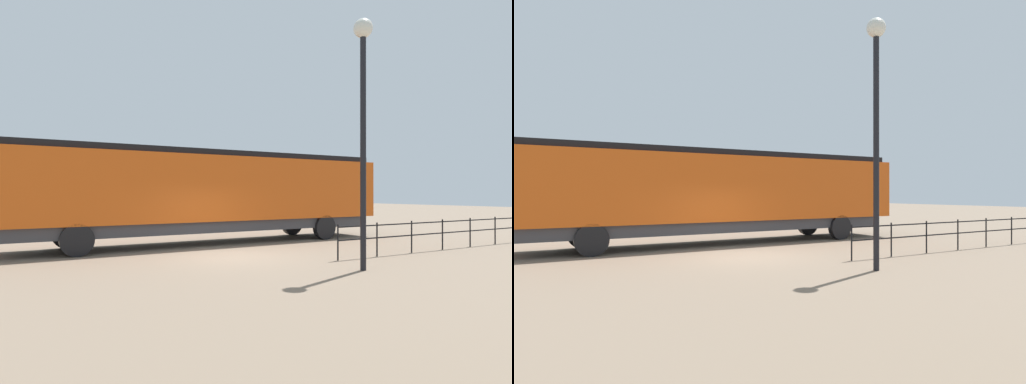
# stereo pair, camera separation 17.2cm
# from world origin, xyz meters

# --- Properties ---
(ground_plane) EXTENTS (120.00, 120.00, 0.00)m
(ground_plane) POSITION_xyz_m (0.00, 0.00, 0.00)
(ground_plane) COLOR #84705B
(locomotive) EXTENTS (2.85, 16.48, 3.85)m
(locomotive) POSITION_xyz_m (-3.92, 1.40, 2.18)
(locomotive) COLOR #D15114
(locomotive) RESTS_ON ground_plane
(lamp_post) EXTENTS (0.53, 0.53, 6.89)m
(lamp_post) POSITION_xyz_m (4.04, 1.92, 4.83)
(lamp_post) COLOR black
(lamp_post) RESTS_ON ground_plane
(platform_fence) EXTENTS (0.05, 12.02, 1.13)m
(platform_fence) POSITION_xyz_m (2.40, 8.45, 0.73)
(platform_fence) COLOR black
(platform_fence) RESTS_ON ground_plane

